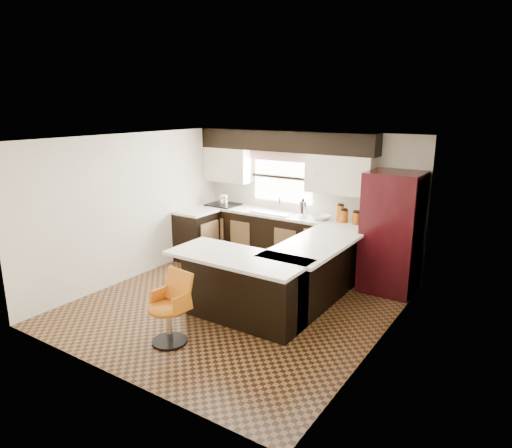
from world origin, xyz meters
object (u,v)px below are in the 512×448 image
Objects in this scene: peninsula_return at (243,289)px; refrigerator at (392,232)px; bar_chair at (168,309)px; peninsula_long at (311,275)px.

peninsula_return is 0.88× the size of refrigerator.
refrigerator is 2.09× the size of bar_chair.
peninsula_long and peninsula_return have the same top height.
peninsula_long reaches higher than bar_chair.
peninsula_return is at bearing 74.55° from bar_chair.
bar_chair is at bearing -112.37° from peninsula_return.
bar_chair is (-1.72, -3.13, -0.49)m from refrigerator.
refrigerator is at bearing 68.23° from bar_chair.
peninsula_long is at bearing 71.55° from bar_chair.
peninsula_long is 1.11m from peninsula_return.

